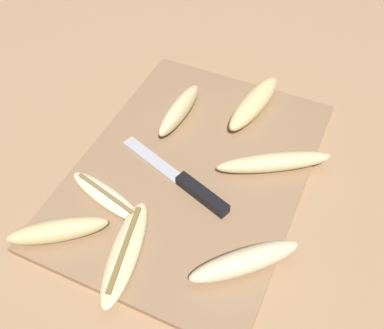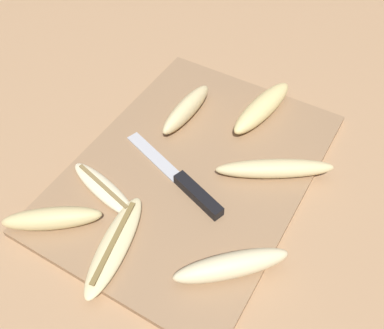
{
  "view_description": "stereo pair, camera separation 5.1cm",
  "coord_description": "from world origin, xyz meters",
  "px_view_note": "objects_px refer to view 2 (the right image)",
  "views": [
    {
      "loc": [
        -0.45,
        -0.21,
        0.61
      ],
      "look_at": [
        0.0,
        0.0,
        0.02
      ],
      "focal_mm": 42.0,
      "sensor_mm": 36.0,
      "label": 1
    },
    {
      "loc": [
        -0.43,
        -0.25,
        0.61
      ],
      "look_at": [
        0.0,
        0.0,
        0.02
      ],
      "focal_mm": 42.0,
      "sensor_mm": 36.0,
      "label": 2
    }
  ],
  "objects_px": {
    "knife": "(189,187)",
    "banana_ripe_center": "(186,109)",
    "banana_mellow_near": "(275,169)",
    "banana_cream_curved": "(231,265)",
    "banana_spotted_left": "(52,218)",
    "banana_golden_short": "(262,107)",
    "banana_soft_right": "(115,245)",
    "banana_bright_far": "(104,189)"
  },
  "relations": [
    {
      "from": "knife",
      "to": "banana_ripe_center",
      "type": "distance_m",
      "value": 0.18
    },
    {
      "from": "banana_mellow_near",
      "to": "banana_cream_curved",
      "type": "height_order",
      "value": "banana_cream_curved"
    },
    {
      "from": "banana_spotted_left",
      "to": "banana_cream_curved",
      "type": "distance_m",
      "value": 0.28
    },
    {
      "from": "knife",
      "to": "banana_mellow_near",
      "type": "xyz_separation_m",
      "value": [
        0.1,
        -0.11,
        0.01
      ]
    },
    {
      "from": "banana_golden_short",
      "to": "banana_spotted_left",
      "type": "distance_m",
      "value": 0.43
    },
    {
      "from": "banana_soft_right",
      "to": "banana_spotted_left",
      "type": "bearing_deg",
      "value": 97.23
    },
    {
      "from": "banana_spotted_left",
      "to": "banana_cream_curved",
      "type": "relative_size",
      "value": 0.97
    },
    {
      "from": "banana_golden_short",
      "to": "banana_ripe_center",
      "type": "xyz_separation_m",
      "value": [
        -0.08,
        0.12,
        -0.0
      ]
    },
    {
      "from": "banana_soft_right",
      "to": "banana_bright_far",
      "type": "bearing_deg",
      "value": 46.18
    },
    {
      "from": "banana_ripe_center",
      "to": "banana_spotted_left",
      "type": "distance_m",
      "value": 0.32
    },
    {
      "from": "banana_spotted_left",
      "to": "banana_cream_curved",
      "type": "bearing_deg",
      "value": -76.15
    },
    {
      "from": "knife",
      "to": "banana_golden_short",
      "type": "xyz_separation_m",
      "value": [
        0.23,
        -0.03,
        0.01
      ]
    },
    {
      "from": "banana_ripe_center",
      "to": "banana_bright_far",
      "type": "relative_size",
      "value": 0.97
    },
    {
      "from": "banana_ripe_center",
      "to": "banana_bright_far",
      "type": "distance_m",
      "value": 0.23
    },
    {
      "from": "banana_golden_short",
      "to": "banana_ripe_center",
      "type": "height_order",
      "value": "same"
    },
    {
      "from": "knife",
      "to": "banana_golden_short",
      "type": "distance_m",
      "value": 0.23
    },
    {
      "from": "banana_spotted_left",
      "to": "banana_golden_short",
      "type": "bearing_deg",
      "value": -24.06
    },
    {
      "from": "banana_mellow_near",
      "to": "banana_soft_right",
      "type": "bearing_deg",
      "value": 149.88
    },
    {
      "from": "banana_mellow_near",
      "to": "banana_ripe_center",
      "type": "xyz_separation_m",
      "value": [
        0.05,
        0.2,
        0.0
      ]
    },
    {
      "from": "banana_bright_far",
      "to": "banana_ripe_center",
      "type": "bearing_deg",
      "value": -6.27
    },
    {
      "from": "banana_spotted_left",
      "to": "banana_cream_curved",
      "type": "xyz_separation_m",
      "value": [
        0.07,
        -0.27,
        0.0
      ]
    },
    {
      "from": "banana_golden_short",
      "to": "banana_soft_right",
      "type": "relative_size",
      "value": 0.96
    },
    {
      "from": "banana_mellow_near",
      "to": "banana_ripe_center",
      "type": "bearing_deg",
      "value": 76.84
    },
    {
      "from": "banana_golden_short",
      "to": "banana_cream_curved",
      "type": "distance_m",
      "value": 0.34
    },
    {
      "from": "banana_mellow_near",
      "to": "banana_cream_curved",
      "type": "distance_m",
      "value": 0.2
    },
    {
      "from": "banana_soft_right",
      "to": "banana_ripe_center",
      "type": "relative_size",
      "value": 1.23
    },
    {
      "from": "knife",
      "to": "banana_cream_curved",
      "type": "relative_size",
      "value": 1.56
    },
    {
      "from": "banana_soft_right",
      "to": "banana_spotted_left",
      "type": "height_order",
      "value": "banana_spotted_left"
    },
    {
      "from": "knife",
      "to": "banana_ripe_center",
      "type": "xyz_separation_m",
      "value": [
        0.15,
        0.09,
        0.01
      ]
    },
    {
      "from": "knife",
      "to": "banana_cream_curved",
      "type": "xyz_separation_m",
      "value": [
        -0.1,
        -0.13,
        0.01
      ]
    },
    {
      "from": "knife",
      "to": "banana_mellow_near",
      "type": "relative_size",
      "value": 1.22
    },
    {
      "from": "banana_golden_short",
      "to": "banana_bright_far",
      "type": "bearing_deg",
      "value": 154.01
    },
    {
      "from": "banana_bright_far",
      "to": "banana_spotted_left",
      "type": "relative_size",
      "value": 1.09
    },
    {
      "from": "banana_golden_short",
      "to": "banana_spotted_left",
      "type": "relative_size",
      "value": 1.24
    },
    {
      "from": "knife",
      "to": "banana_ripe_center",
      "type": "bearing_deg",
      "value": 51.6
    },
    {
      "from": "banana_bright_far",
      "to": "banana_cream_curved",
      "type": "distance_m",
      "value": 0.25
    },
    {
      "from": "banana_mellow_near",
      "to": "banana_bright_far",
      "type": "relative_size",
      "value": 1.2
    },
    {
      "from": "banana_spotted_left",
      "to": "banana_mellow_near",
      "type": "bearing_deg",
      "value": -43.63
    },
    {
      "from": "banana_cream_curved",
      "to": "banana_ripe_center",
      "type": "bearing_deg",
      "value": 41.94
    },
    {
      "from": "banana_mellow_near",
      "to": "banana_ripe_center",
      "type": "relative_size",
      "value": 1.25
    },
    {
      "from": "banana_ripe_center",
      "to": "banana_spotted_left",
      "type": "height_order",
      "value": "banana_ripe_center"
    },
    {
      "from": "banana_cream_curved",
      "to": "knife",
      "type": "bearing_deg",
      "value": 52.56
    }
  ]
}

